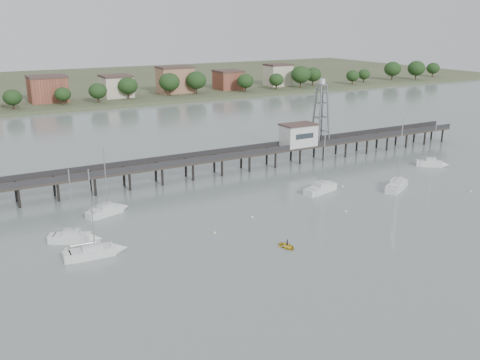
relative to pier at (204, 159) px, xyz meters
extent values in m
plane|color=slate|center=(0.00, -60.00, -3.79)|extent=(500.00, 500.00, 0.00)
cube|color=#2D2823|center=(0.00, 0.00, -0.04)|extent=(150.00, 5.00, 0.50)
cube|color=#333335|center=(0.00, -2.40, 0.76)|extent=(150.00, 0.12, 1.10)
cube|color=#333335|center=(0.00, 2.40, 0.76)|extent=(150.00, 0.12, 1.10)
cylinder|color=black|center=(0.00, -1.90, -1.99)|extent=(0.50, 0.50, 4.40)
cylinder|color=black|center=(0.00, 1.90, -1.99)|extent=(0.50, 0.50, 4.40)
cylinder|color=black|center=(73.00, -1.90, -1.99)|extent=(0.50, 0.50, 4.40)
cylinder|color=black|center=(73.00, 1.90, -1.99)|extent=(0.50, 0.50, 4.40)
cube|color=silver|center=(25.00, 0.00, 2.71)|extent=(8.00, 5.00, 5.00)
cube|color=#4C3833|center=(25.00, 0.00, 5.36)|extent=(8.40, 5.40, 0.30)
cube|color=slate|center=(31.50, 0.00, 14.36)|extent=(1.80, 1.80, 0.30)
cube|color=silver|center=(31.50, 0.00, 15.11)|extent=(0.90, 0.90, 1.20)
cube|color=silver|center=(15.49, -21.57, -3.32)|extent=(7.29, 4.38, 1.65)
cone|color=silver|center=(19.60, -20.43, -3.32)|extent=(3.45, 3.32, 2.65)
cube|color=silver|center=(15.49, -21.57, -2.14)|extent=(3.49, 2.86, 0.75)
cylinder|color=#A5A8AA|center=(15.94, -21.45, 3.90)|extent=(0.18, 0.18, 12.80)
cylinder|color=#A5A8AA|center=(14.39, -21.87, -1.59)|extent=(3.87, 1.18, 0.12)
cube|color=silver|center=(-33.45, -22.70, -3.32)|extent=(5.93, 4.41, 1.65)
cone|color=silver|center=(-30.35, -24.25, -3.32)|extent=(3.03, 2.96, 2.16)
cube|color=silver|center=(-33.45, -22.70, -2.14)|extent=(2.98, 2.65, 0.75)
cylinder|color=#A5A8AA|center=(-33.11, -22.87, 2.71)|extent=(0.18, 0.18, 10.40)
cylinder|color=#A5A8AA|center=(-34.28, -22.29, -1.59)|extent=(2.95, 1.56, 0.12)
cube|color=silver|center=(-32.17, -29.55, -3.32)|extent=(6.44, 2.77, 1.65)
cone|color=silver|center=(-28.22, -29.74, -3.32)|extent=(2.76, 2.59, 2.46)
cube|color=silver|center=(-32.17, -29.55, -2.14)|extent=(2.91, 2.11, 0.75)
cylinder|color=#A5A8AA|center=(-31.73, -29.57, 3.44)|extent=(0.18, 0.18, 11.87)
cylinder|color=#A5A8AA|center=(-33.22, -29.49, -1.59)|extent=(3.69, 0.30, 0.12)
cube|color=silver|center=(49.80, -18.61, -3.32)|extent=(5.19, 4.76, 1.65)
cone|color=silver|center=(52.26, -20.63, -3.32)|extent=(2.89, 2.88, 1.98)
cube|color=silver|center=(49.80, -18.61, -2.14)|extent=(2.75, 2.66, 0.75)
cylinder|color=#A5A8AA|center=(50.07, -18.84, 2.28)|extent=(0.18, 0.18, 9.54)
cylinder|color=#A5A8AA|center=(49.14, -18.08, -1.59)|extent=(2.37, 1.98, 0.12)
cube|color=silver|center=(30.13, -27.46, -3.32)|extent=(7.44, 5.83, 1.65)
cone|color=silver|center=(33.94, -25.30, -3.32)|extent=(3.88, 3.81, 2.73)
cube|color=silver|center=(30.13, -27.46, -2.14)|extent=(3.78, 3.43, 0.75)
cylinder|color=#A5A8AA|center=(30.55, -27.22, 4.07)|extent=(0.18, 0.18, 13.14)
cylinder|color=#A5A8AA|center=(29.11, -28.04, -1.59)|extent=(3.62, 2.12, 0.12)
cube|color=silver|center=(-25.55, -13.45, -3.32)|extent=(6.17, 3.90, 1.65)
cone|color=silver|center=(-22.12, -12.35, -3.32)|extent=(2.97, 2.87, 2.24)
cube|color=silver|center=(-25.55, -13.45, -2.14)|extent=(2.99, 2.49, 0.75)
cylinder|color=#A5A8AA|center=(-25.17, -13.33, 2.90)|extent=(0.18, 0.18, 10.80)
cylinder|color=#A5A8AA|center=(-26.46, -13.75, -1.59)|extent=(3.23, 1.15, 0.12)
cube|color=silver|center=(-26.74, -12.53, -3.46)|extent=(3.71, 2.20, 0.97)
cube|color=silver|center=(-27.49, -12.36, -2.88)|extent=(1.39, 1.39, 0.58)
imported|color=yellow|center=(-5.72, -40.72, -3.79)|extent=(2.21, 0.97, 2.99)
imported|color=black|center=(-5.72, -40.72, -3.79)|extent=(0.48, 1.11, 0.26)
ellipsoid|color=beige|center=(21.51, -20.92, -3.71)|extent=(0.56, 0.56, 0.39)
ellipsoid|color=beige|center=(-12.71, -30.33, -3.71)|extent=(0.56, 0.56, 0.39)
ellipsoid|color=beige|center=(41.62, -36.13, -3.71)|extent=(0.56, 0.56, 0.39)
ellipsoid|color=beige|center=(12.22, -32.94, -3.71)|extent=(0.56, 0.56, 0.39)
ellipsoid|color=beige|center=(-3.86, -27.15, -3.71)|extent=(0.56, 0.56, 0.39)
ellipsoid|color=beige|center=(-34.98, -25.05, -3.71)|extent=(0.56, 0.56, 0.39)
cube|color=#475133|center=(0.00, 185.00, -3.29)|extent=(500.00, 170.00, 1.40)
cube|color=brown|center=(-10.00, 123.00, 1.91)|extent=(13.00, 10.50, 9.00)
cube|color=brown|center=(18.00, 123.00, 1.91)|extent=(13.00, 10.50, 9.00)
cube|color=brown|center=(45.00, 123.00, 1.91)|extent=(13.00, 10.50, 9.00)
cube|color=brown|center=(72.00, 123.00, 1.91)|extent=(13.00, 10.50, 9.00)
cube|color=brown|center=(100.00, 123.00, 1.91)|extent=(13.00, 10.50, 9.00)
ellipsoid|color=#1A3415|center=(0.00, 111.00, 2.21)|extent=(8.00, 8.00, 6.80)
ellipsoid|color=#1A3415|center=(120.00, 111.00, 2.21)|extent=(8.00, 8.00, 6.80)
camera|label=1|loc=(-48.31, -101.88, 29.24)|focal=40.00mm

